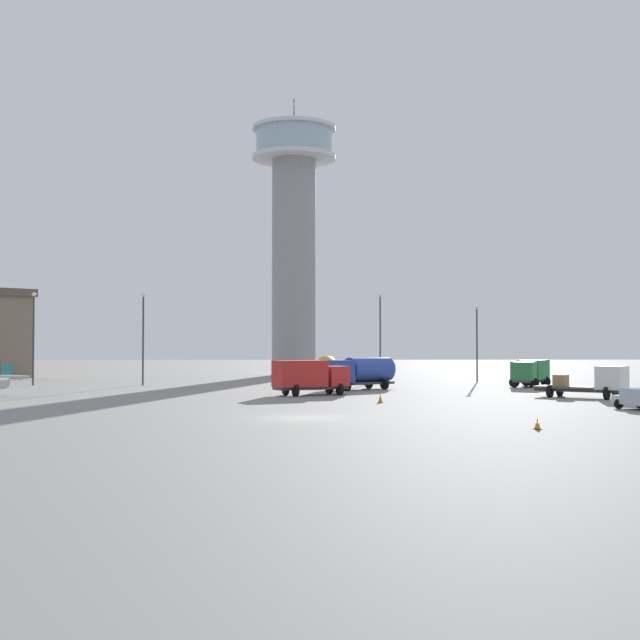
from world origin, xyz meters
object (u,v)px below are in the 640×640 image
object	(u,v)px
light_post_north	(477,336)
light_post_centre	(143,331)
truck_box_red	(309,376)
truck_fuel_tanker_blue	(360,371)
light_post_east	(33,331)
truck_flatbed_white	(595,383)
traffic_cone_near_left	(380,398)
traffic_cone_near_right	(537,424)
control_tower	(294,226)
light_post_west	(380,330)
truck_box_green	(531,371)
truck_fuel_tanker_yellow	(326,369)

from	to	relation	value
light_post_north	light_post_centre	size ratio (longest dim) A/B	0.90
truck_box_red	light_post_north	bearing A→B (deg)	27.56
truck_fuel_tanker_blue	light_post_east	distance (m)	35.13
truck_box_red	light_post_east	distance (m)	34.33
truck_flatbed_white	light_post_north	xyz separation A→B (m)	(-2.80, 30.04, 3.97)
traffic_cone_near_left	light_post_centre	bearing A→B (deg)	128.66
light_post_centre	traffic_cone_near_right	world-z (taller)	light_post_centre
control_tower	light_post_west	distance (m)	26.40
light_post_centre	light_post_north	bearing A→B (deg)	10.54
truck_box_green	truck_fuel_tanker_yellow	distance (m)	21.19
truck_box_green	light_post_east	distance (m)	51.57
light_post_centre	light_post_west	bearing A→B (deg)	22.95
truck_box_green	traffic_cone_near_left	xyz separation A→B (m)	(-17.58, -23.15, -1.22)
truck_flatbed_white	light_post_north	size ratio (longest dim) A/B	0.79
truck_box_red	light_post_north	xyz separation A→B (m)	(19.65, 25.25, 3.59)
light_post_east	truck_fuel_tanker_yellow	bearing A→B (deg)	1.57
light_post_centre	truck_fuel_tanker_blue	bearing A→B (deg)	-23.21
truck_flatbed_white	light_post_west	xyz separation A→B (m)	(-13.47, 34.24, 4.80)
truck_box_green	traffic_cone_near_right	distance (m)	44.44
truck_box_green	light_post_north	distance (m)	12.31
control_tower	truck_box_green	distance (m)	46.44
truck_box_green	traffic_cone_near_right	world-z (taller)	truck_box_green
truck_fuel_tanker_blue	traffic_cone_near_left	size ratio (longest dim) A/B	10.56
light_post_north	truck_box_green	bearing A→B (deg)	-75.43
truck_fuel_tanker_blue	light_post_east	bearing A→B (deg)	-52.05
control_tower	truck_flatbed_white	size ratio (longest dim) A/B	5.70
control_tower	light_post_centre	world-z (taller)	control_tower
truck_box_green	traffic_cone_near_right	xyz separation A→B (m)	(-11.76, -42.84, -1.28)
truck_fuel_tanker_yellow	light_post_east	bearing A→B (deg)	-84.08
truck_box_green	light_post_north	size ratio (longest dim) A/B	0.67
truck_fuel_tanker_yellow	light_post_centre	world-z (taller)	light_post_centre
traffic_cone_near_right	traffic_cone_near_left	bearing A→B (deg)	106.46
truck_box_red	truck_fuel_tanker_yellow	distance (m)	19.54
traffic_cone_near_right	truck_flatbed_white	bearing A→B (deg)	64.36
truck_fuel_tanker_yellow	light_post_east	size ratio (longest dim) A/B	0.66
control_tower	light_post_centre	size ratio (longest dim) A/B	4.05
control_tower	truck_fuel_tanker_blue	world-z (taller)	control_tower
control_tower	truck_box_red	size ratio (longest dim) A/B	5.92
light_post_west	light_post_centre	distance (m)	28.34
control_tower	light_post_east	distance (m)	43.33
light_post_east	traffic_cone_near_left	distance (m)	43.99
truck_box_green	truck_fuel_tanker_yellow	bearing A→B (deg)	-70.90
light_post_north	traffic_cone_near_right	xyz separation A→B (m)	(-8.80, -54.22, -4.94)
control_tower	truck_box_green	bearing A→B (deg)	-55.39
light_post_east	light_post_north	world-z (taller)	light_post_east
truck_flatbed_white	truck_fuel_tanker_yellow	world-z (taller)	truck_fuel_tanker_yellow
control_tower	truck_fuel_tanker_yellow	size ratio (longest dim) A/B	6.08
truck_flatbed_white	traffic_cone_near_right	world-z (taller)	truck_flatbed_white
light_post_centre	truck_box_green	bearing A→B (deg)	-6.52
truck_fuel_tanker_blue	light_post_east	world-z (taller)	light_post_east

